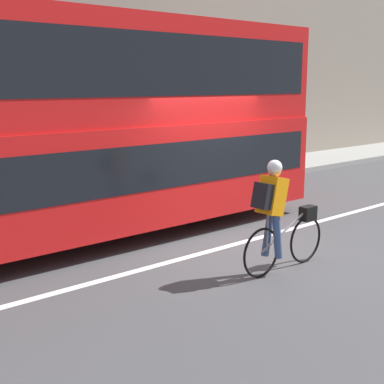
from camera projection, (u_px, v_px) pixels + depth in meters
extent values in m
plane|color=#424244|center=(240.00, 245.00, 9.21)|extent=(80.00, 80.00, 0.00)
cube|color=silver|center=(237.00, 244.00, 9.26)|extent=(50.00, 0.14, 0.01)
cube|color=gray|center=(90.00, 194.00, 13.00)|extent=(60.00, 2.34, 0.15)
cube|color=gray|center=(56.00, 21.00, 13.15)|extent=(60.00, 0.30, 8.48)
cylinder|color=black|center=(204.00, 190.00, 11.26)|extent=(1.03, 0.30, 1.03)
cube|color=red|center=(82.00, 174.00, 9.30)|extent=(9.25, 2.51, 1.73)
cube|color=black|center=(81.00, 163.00, 9.26)|extent=(8.88, 2.53, 0.76)
cube|color=red|center=(77.00, 71.00, 8.95)|extent=(9.25, 2.41, 1.80)
cube|color=black|center=(77.00, 65.00, 8.93)|extent=(8.88, 2.43, 1.01)
torus|color=black|center=(306.00, 240.00, 8.24)|extent=(0.73, 0.04, 0.73)
torus|color=black|center=(261.00, 253.00, 7.60)|extent=(0.73, 0.04, 0.73)
cylinder|color=slate|center=(285.00, 231.00, 7.87)|extent=(1.02, 0.03, 0.50)
cylinder|color=slate|center=(268.00, 233.00, 7.62)|extent=(0.03, 0.03, 0.54)
cube|color=black|center=(308.00, 213.00, 8.18)|extent=(0.26, 0.16, 0.22)
cube|color=orange|center=(272.00, 195.00, 7.56)|extent=(0.37, 0.32, 0.58)
cube|color=black|center=(262.00, 196.00, 7.43)|extent=(0.21, 0.26, 0.38)
cylinder|color=#384C7A|center=(268.00, 234.00, 7.77)|extent=(0.22, 0.11, 0.66)
cylinder|color=#384C7A|center=(277.00, 237.00, 7.64)|extent=(0.20, 0.11, 0.66)
sphere|color=tan|center=(275.00, 170.00, 7.51)|extent=(0.19, 0.19, 0.19)
sphere|color=silver|center=(275.00, 167.00, 7.50)|extent=(0.21, 0.21, 0.21)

